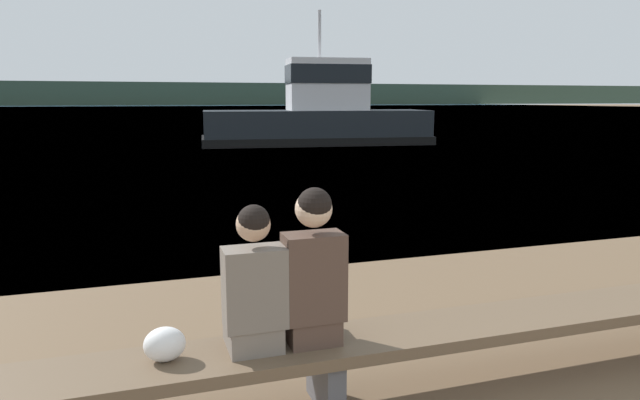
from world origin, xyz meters
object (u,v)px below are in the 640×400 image
bench_main (325,352)px  tugboat_red (319,118)px  person_right (313,272)px  person_left (254,287)px  shopping_bag (165,344)px

bench_main → tugboat_red: (6.63, 20.71, 0.77)m
bench_main → tugboat_red: tugboat_red is taller
person_right → tugboat_red: bearing=72.0°
person_left → person_right: bearing=-0.5°
person_right → person_left: bearing=179.5°
bench_main → person_left: bearing=179.9°
bench_main → person_left: person_left is taller
person_left → person_right: 0.38m
person_left → person_right: person_right is taller
bench_main → person_right: 0.55m
shopping_bag → tugboat_red: (7.62, 20.69, 0.59)m
person_left → tugboat_red: tugboat_red is taller
person_left → tugboat_red: 21.89m
person_left → shopping_bag: size_ratio=3.76×
bench_main → tugboat_red: bearing=72.2°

